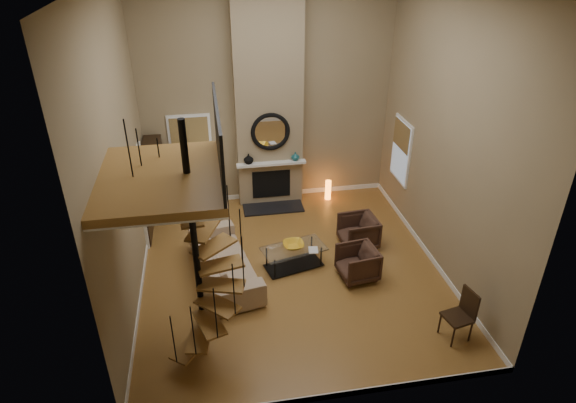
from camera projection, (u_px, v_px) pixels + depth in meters
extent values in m
cube|color=#AD7937|center=(291.00, 270.00, 10.21)|extent=(6.00, 6.50, 0.01)
cube|color=#907E5D|center=(267.00, 94.00, 11.67)|extent=(6.00, 0.02, 5.50)
cube|color=#907E5D|center=(338.00, 248.00, 6.07)|extent=(6.00, 0.02, 5.50)
cube|color=#907E5D|center=(119.00, 158.00, 8.42)|extent=(0.02, 6.50, 5.50)
cube|color=#907E5D|center=(448.00, 136.00, 9.32)|extent=(0.02, 6.50, 5.50)
cube|color=white|center=(270.00, 194.00, 12.97)|extent=(6.00, 0.02, 0.12)
cube|color=white|center=(329.00, 396.00, 7.39)|extent=(6.00, 0.02, 0.12)
cube|color=white|center=(142.00, 283.00, 9.74)|extent=(0.02, 6.50, 0.12)
cube|color=white|center=(428.00, 253.00, 10.63)|extent=(0.02, 6.50, 0.12)
cube|color=#907D5E|center=(269.00, 96.00, 11.50)|extent=(1.60, 0.38, 5.50)
cube|color=black|center=(273.00, 208.00, 12.41)|extent=(1.50, 0.60, 0.04)
cube|color=black|center=(271.00, 184.00, 12.40)|extent=(0.95, 0.02, 0.72)
cube|color=white|center=(271.00, 164.00, 12.04)|extent=(1.70, 0.18, 0.06)
torus|color=black|center=(271.00, 132.00, 11.70)|extent=(0.94, 0.10, 0.94)
cylinder|color=white|center=(270.00, 132.00, 11.71)|extent=(0.80, 0.01, 0.80)
imported|color=black|center=(249.00, 159.00, 11.92)|extent=(0.24, 0.24, 0.25)
imported|color=#1A565B|center=(295.00, 156.00, 12.10)|extent=(0.20, 0.20, 0.21)
cube|color=white|center=(191.00, 145.00, 11.93)|extent=(1.02, 0.04, 1.52)
cube|color=#8C9EB2|center=(191.00, 145.00, 11.91)|extent=(0.90, 0.01, 1.40)
cube|color=olive|center=(190.00, 137.00, 11.79)|extent=(0.90, 0.01, 0.98)
cube|color=white|center=(401.00, 151.00, 11.59)|extent=(0.04, 1.02, 1.52)
cube|color=#8C9EB2|center=(400.00, 151.00, 11.59)|extent=(0.01, 0.90, 1.40)
cube|color=olive|center=(401.00, 136.00, 11.40)|extent=(0.01, 0.90, 0.63)
cube|color=white|center=(144.00, 196.00, 10.81)|extent=(0.06, 1.05, 2.16)
cube|color=black|center=(145.00, 197.00, 10.82)|extent=(0.05, 0.90, 2.05)
cube|color=#8C9EB2|center=(144.00, 179.00, 10.62)|extent=(0.01, 0.60, 0.90)
cube|color=olive|center=(161.00, 178.00, 6.79)|extent=(1.70, 2.20, 0.12)
cube|color=white|center=(162.00, 183.00, 6.83)|extent=(1.70, 2.20, 0.03)
cube|color=black|center=(219.00, 139.00, 6.66)|extent=(0.04, 2.20, 0.94)
cylinder|color=black|center=(195.00, 246.00, 7.41)|extent=(0.10, 0.10, 4.02)
cube|color=olive|center=(191.00, 347.00, 7.99)|extent=(0.71, 0.78, 0.04)
cylinder|color=black|center=(173.00, 340.00, 7.48)|extent=(0.02, 0.02, 0.94)
cube|color=olive|center=(200.00, 337.00, 7.83)|extent=(0.46, 0.77, 0.04)
cylinder|color=black|center=(193.00, 331.00, 7.28)|extent=(0.02, 0.02, 0.94)
cube|color=olive|center=(210.00, 323.00, 7.74)|extent=(0.55, 0.79, 0.04)
cylinder|color=black|center=(216.00, 314.00, 7.23)|extent=(0.02, 0.02, 0.94)
cube|color=olive|center=(218.00, 305.00, 7.71)|extent=(0.75, 0.74, 0.04)
cylinder|color=black|center=(234.00, 290.00, 7.30)|extent=(0.02, 0.02, 0.94)
cube|color=olive|center=(222.00, 285.00, 7.73)|extent=(0.79, 0.53, 0.04)
cylinder|color=black|center=(243.00, 262.00, 7.46)|extent=(0.02, 0.02, 0.94)
cube|color=olive|center=(220.00, 265.00, 7.75)|extent=(0.77, 0.48, 0.04)
cylinder|color=black|center=(241.00, 235.00, 7.64)|extent=(0.02, 0.02, 0.94)
cube|color=olive|center=(214.00, 246.00, 7.75)|extent=(0.77, 0.72, 0.04)
cylinder|color=black|center=(229.00, 212.00, 7.76)|extent=(0.02, 0.02, 0.94)
cube|color=olive|center=(203.00, 230.00, 7.69)|extent=(0.58, 0.79, 0.04)
cylinder|color=black|center=(209.00, 193.00, 7.77)|extent=(0.02, 0.02, 0.94)
cube|color=olive|center=(190.00, 216.00, 7.56)|extent=(0.41, 0.75, 0.04)
cylinder|color=black|center=(185.00, 178.00, 7.63)|extent=(0.02, 0.02, 0.94)
cube|color=olive|center=(178.00, 204.00, 7.35)|extent=(0.68, 0.79, 0.04)
cylinder|color=black|center=(161.00, 168.00, 7.35)|extent=(0.02, 0.02, 0.94)
cube|color=olive|center=(167.00, 193.00, 7.10)|extent=(0.80, 0.64, 0.04)
cylinder|color=black|center=(141.00, 160.00, 6.97)|extent=(0.02, 0.02, 0.94)
cube|color=olive|center=(161.00, 182.00, 6.82)|extent=(0.72, 0.34, 0.04)
cylinder|color=black|center=(129.00, 153.00, 6.54)|extent=(0.02, 0.02, 0.94)
cube|color=black|center=(156.00, 179.00, 11.74)|extent=(0.41, 0.87, 1.94)
imported|color=tan|center=(224.00, 259.00, 9.87)|extent=(1.43, 2.63, 0.73)
imported|color=#3F271D|center=(361.00, 231.00, 10.85)|extent=(0.83, 0.81, 0.70)
imported|color=#3F271D|center=(361.00, 262.00, 9.84)|extent=(0.82, 0.80, 0.67)
cube|color=silver|center=(294.00, 249.00, 10.11)|extent=(1.40, 0.94, 0.02)
cube|color=black|center=(294.00, 265.00, 10.31)|extent=(1.27, 0.81, 0.02)
cylinder|color=black|center=(275.00, 270.00, 9.85)|extent=(0.04, 0.04, 0.47)
cylinder|color=black|center=(321.00, 257.00, 10.23)|extent=(0.04, 0.04, 0.47)
cylinder|color=black|center=(267.00, 258.00, 10.20)|extent=(0.04, 0.04, 0.47)
cylinder|color=black|center=(312.00, 246.00, 10.58)|extent=(0.04, 0.04, 0.47)
imported|color=gold|center=(293.00, 245.00, 10.12)|extent=(0.43, 0.43, 0.11)
imported|color=gray|center=(312.00, 250.00, 10.02)|extent=(0.22, 0.28, 0.02)
cylinder|color=black|center=(210.00, 219.00, 11.94)|extent=(0.33, 0.33, 0.03)
cylinder|color=black|center=(207.00, 191.00, 11.56)|extent=(0.04, 0.04, 1.43)
cylinder|color=#F2E5C6|center=(205.00, 161.00, 11.19)|extent=(0.37, 0.37, 0.29)
cylinder|color=orange|center=(328.00, 190.00, 12.75)|extent=(0.15, 0.15, 0.54)
cube|color=black|center=(457.00, 317.00, 8.33)|extent=(0.50, 0.50, 0.05)
cube|color=black|center=(470.00, 303.00, 8.27)|extent=(0.12, 0.40, 0.50)
cylinder|color=black|center=(453.00, 338.00, 8.24)|extent=(0.04, 0.04, 0.40)
cylinder|color=black|center=(470.00, 332.00, 8.35)|extent=(0.04, 0.04, 0.40)
cylinder|color=black|center=(440.00, 324.00, 8.53)|extent=(0.04, 0.04, 0.40)
cylinder|color=black|center=(457.00, 318.00, 8.65)|extent=(0.04, 0.04, 0.40)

